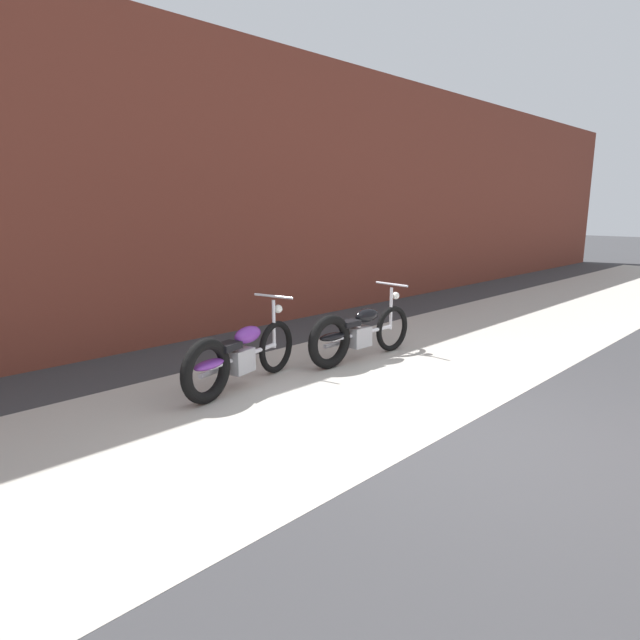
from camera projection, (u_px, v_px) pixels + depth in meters
The scene contains 5 objects.
ground_plane at pixel (448, 435), 5.03m from camera, with size 80.00×80.00×0.00m, color #38383A.
sidewalk_slab at pixel (317, 391), 6.23m from camera, with size 36.00×3.50×0.01m, color #B2ADA3.
brick_building_wall at pixel (157, 186), 8.11m from camera, with size 36.00×0.50×4.84m, color brown.
motorcycle_purple at pixel (235, 357), 6.19m from camera, with size 1.97×0.73×1.03m.
motorcycle_black at pixel (355, 333), 7.36m from camera, with size 2.01×0.58×1.03m.
Camera 1 is at (-4.19, -2.44, 2.10)m, focal length 29.92 mm.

